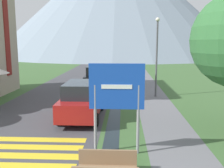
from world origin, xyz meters
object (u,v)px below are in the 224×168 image
at_px(parked_car_near, 82,100).
at_px(parked_car_far, 97,77).
at_px(road_sign, 117,95).
at_px(streetlamp, 157,51).

bearing_deg(parked_car_near, parked_car_far, 91.16).
xyz_separation_m(road_sign, parked_car_far, (-1.99, 12.41, -1.11)).
bearing_deg(streetlamp, parked_car_far, 143.94).
distance_m(parked_car_near, streetlamp, 7.08).
height_order(parked_car_far, streetlamp, streetlamp).
relative_size(road_sign, streetlamp, 0.57).
distance_m(road_sign, parked_car_near, 4.54).
distance_m(parked_car_near, parked_car_far, 8.41).
xyz_separation_m(parked_car_near, streetlamp, (4.30, 5.15, 2.26)).
height_order(road_sign, streetlamp, streetlamp).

